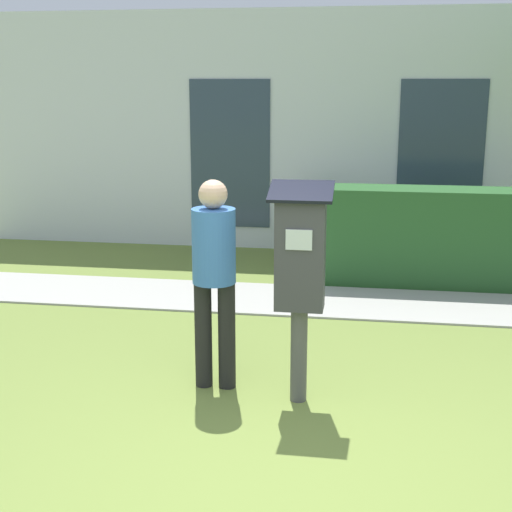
% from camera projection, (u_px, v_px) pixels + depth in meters
% --- Properties ---
extents(ground_plane, '(40.00, 40.00, 0.00)m').
position_uv_depth(ground_plane, '(273.00, 483.00, 4.11)').
color(ground_plane, olive).
extents(sidewalk, '(12.00, 1.10, 0.02)m').
position_uv_depth(sidewalk, '(318.00, 301.00, 7.51)').
color(sidewalk, '#A3A099').
rests_on(sidewalk, ground).
extents(building_facade, '(10.00, 0.26, 3.20)m').
position_uv_depth(building_facade, '(334.00, 133.00, 9.55)').
color(building_facade, silver).
rests_on(building_facade, ground).
extents(parking_meter, '(0.44, 0.31, 1.59)m').
position_uv_depth(parking_meter, '(300.00, 265.00, 4.96)').
color(parking_meter, '#4C4C4C').
rests_on(parking_meter, ground).
extents(person_standing, '(0.32, 0.32, 1.58)m').
position_uv_depth(person_standing, '(214.00, 268.00, 5.22)').
color(person_standing, black).
rests_on(person_standing, ground).
extents(outdoor_chair_left, '(0.44, 0.44, 0.90)m').
position_uv_depth(outdoor_chair_left, '(308.00, 220.00, 9.18)').
color(outdoor_chair_left, white).
rests_on(outdoor_chair_left, ground).
extents(outdoor_chair_middle, '(0.44, 0.44, 0.90)m').
position_uv_depth(outdoor_chair_middle, '(397.00, 222.00, 9.03)').
color(outdoor_chair_middle, white).
rests_on(outdoor_chair_middle, ground).
extents(hedge_row, '(2.43, 0.60, 1.10)m').
position_uv_depth(hedge_row, '(422.00, 236.00, 8.10)').
color(hedge_row, '#285628').
rests_on(hedge_row, ground).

